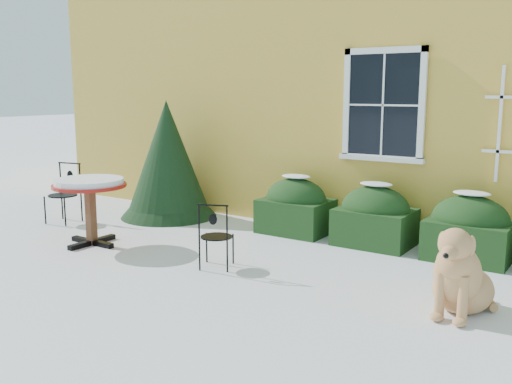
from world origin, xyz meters
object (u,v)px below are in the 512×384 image
Objects in this scene: bistro_table at (90,190)px; patio_chair_near at (216,235)px; dog at (460,278)px; evergreen_shrub at (168,171)px; patio_chair_far at (64,193)px.

patio_chair_near is at bearing 3.41° from bistro_table.
bistro_table is 0.99× the size of dog.
dog is at bearing 158.41° from patio_chair_near.
patio_chair_far is at bearing -131.51° from evergreen_shrub.
bistro_table is 1.68m from patio_chair_far.
bistro_table reaches higher than dog.
patio_chair_far reaches higher than bistro_table.
patio_chair_far is at bearing 178.90° from dog.
dog is (2.91, 0.14, -0.04)m from patio_chair_near.
evergreen_shrub is 2.04× the size of patio_chair_far.
bistro_table is at bearing -20.94° from patio_chair_near.
patio_chair_far is (-1.50, 0.71, -0.30)m from bistro_table.
patio_chair_far is 0.95× the size of dog.
bistro_table reaches higher than patio_chair_near.
dog reaches higher than patio_chair_near.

